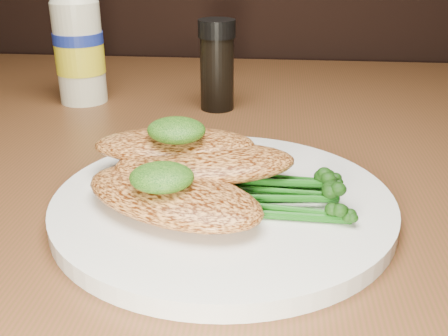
# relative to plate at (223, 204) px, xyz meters

# --- Properties ---
(plate) EXTENTS (0.30, 0.30, 0.02)m
(plate) POSITION_rel_plate_xyz_m (0.00, 0.00, 0.00)
(plate) COLOR white
(plate) RESTS_ON dining_table
(chicken_front) EXTENTS (0.19, 0.15, 0.03)m
(chicken_front) POSITION_rel_plate_xyz_m (-0.04, -0.03, 0.02)
(chicken_front) COLOR #DB8D45
(chicken_front) RESTS_ON plate
(chicken_mid) EXTENTS (0.18, 0.11, 0.03)m
(chicken_mid) POSITION_rel_plate_xyz_m (-0.02, 0.02, 0.03)
(chicken_mid) COLOR #DB8D45
(chicken_mid) RESTS_ON plate
(chicken_back) EXTENTS (0.16, 0.09, 0.02)m
(chicken_back) POSITION_rel_plate_xyz_m (-0.05, 0.05, 0.04)
(chicken_back) COLOR #DB8D45
(chicken_back) RESTS_ON plate
(pesto_front) EXTENTS (0.05, 0.05, 0.02)m
(pesto_front) POSITION_rel_plate_xyz_m (-0.05, -0.04, 0.04)
(pesto_front) COLOR #073309
(pesto_front) RESTS_ON chicken_front
(pesto_back) EXTENTS (0.07, 0.07, 0.02)m
(pesto_back) POSITION_rel_plate_xyz_m (-0.05, 0.03, 0.06)
(pesto_back) COLOR #073309
(pesto_back) RESTS_ON chicken_back
(broccolini_bundle) EXTENTS (0.15, 0.12, 0.02)m
(broccolini_bundle) POSITION_rel_plate_xyz_m (0.04, -0.00, 0.02)
(broccolini_bundle) COLOR #175913
(broccolini_bundle) RESTS_ON plate
(mayo_bottle) EXTENTS (0.07, 0.07, 0.20)m
(mayo_bottle) POSITION_rel_plate_xyz_m (-0.24, 0.32, 0.09)
(mayo_bottle) COLOR #ECEBC8
(mayo_bottle) RESTS_ON dining_table
(pepper_grinder) EXTENTS (0.06, 0.06, 0.12)m
(pepper_grinder) POSITION_rel_plate_xyz_m (-0.04, 0.30, 0.05)
(pepper_grinder) COLOR black
(pepper_grinder) RESTS_ON dining_table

